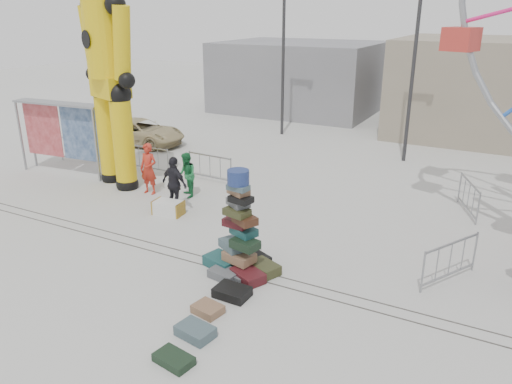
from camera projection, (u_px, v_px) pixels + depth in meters
The scene contains 25 objects.
ground at pixel (175, 271), 13.00m from camera, with size 90.00×90.00×0.00m, color #9E9E99.
track_line_near at pixel (189, 261), 13.50m from camera, with size 40.00×0.04×0.01m, color #47443F.
track_line_far at pixel (197, 255), 13.83m from camera, with size 40.00×0.04×0.01m, color #47443F.
building_left at pixel (300, 76), 33.11m from camera, with size 10.00×8.00×4.40m, color gray.
lamp_post_right at pixel (417, 58), 20.86m from camera, with size 1.41×0.25×8.00m.
lamp_post_left at pixel (285, 49), 25.60m from camera, with size 1.41×0.25×8.00m.
suitcase_tower at pixel (240, 244), 12.77m from camera, with size 2.13×1.76×2.76m.
crash_test_dummy at pixel (109, 70), 17.92m from camera, with size 3.25×1.63×8.24m.
banner_scaffold at pixel (60, 121), 19.96m from camera, with size 4.11×1.06×2.94m.
steamer_trunk at pixel (168, 208), 16.51m from camera, with size 0.98×0.56×0.46m, color silver.
row_case_0 at pixel (252, 262), 13.22m from camera, with size 0.67×0.44×0.21m, color #383A1D.
row_case_1 at pixel (237, 275), 12.63m from camera, with size 0.69×0.55×0.18m, color #55585C.
row_case_2 at pixel (232, 292), 11.80m from camera, with size 0.82×0.59×0.23m, color black.
row_case_3 at pixel (208, 309), 11.17m from camera, with size 0.64×0.50×0.20m, color #856044.
row_case_4 at pixel (195, 331), 10.37m from camera, with size 0.78×0.54×0.23m, color #445A61.
row_case_5 at pixel (174, 359), 9.59m from camera, with size 0.77×0.47×0.17m, color black.
barricade_dummy_a at pixel (82, 149), 22.19m from camera, with size 2.00×0.10×1.10m, color gray, non-canonical shape.
barricade_dummy_b at pixel (149, 159), 20.72m from camera, with size 2.00×0.10×1.10m, color gray, non-canonical shape.
barricade_dummy_c at pixel (210, 168), 19.57m from camera, with size 2.00×0.10×1.10m, color gray, non-canonical shape.
barricade_wheel_front at pixel (450, 261), 12.33m from camera, with size 2.00×0.10×1.10m, color gray, non-canonical shape.
barricade_wheel_back at pixel (468, 197), 16.50m from camera, with size 2.00×0.10×1.10m, color gray, non-canonical shape.
pedestrian_red at pixel (149, 169), 18.15m from camera, with size 0.69×0.45×1.89m, color #B12719.
pedestrian_green at pixel (187, 175), 17.85m from camera, with size 0.80×0.62×1.64m, color #1B6D37.
pedestrian_black at pixel (175, 184), 16.62m from camera, with size 1.09×0.45×1.86m, color black.
parked_suv at pixel (141, 132), 24.93m from camera, with size 2.09×4.53×1.26m, color tan.
Camera 1 is at (7.26, -9.15, 6.42)m, focal length 35.00 mm.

